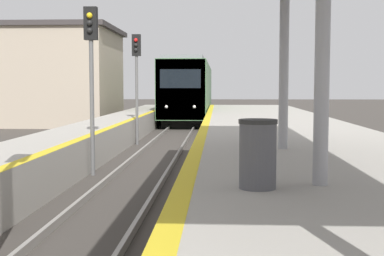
# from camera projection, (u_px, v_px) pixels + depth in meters

# --- Properties ---
(train) EXTENTS (2.86, 21.63, 4.29)m
(train) POSITION_uv_depth(u_px,v_px,m) (190.00, 90.00, 40.59)
(train) COLOR black
(train) RESTS_ON ground
(signal_mid) EXTENTS (0.36, 0.31, 4.66)m
(signal_mid) POSITION_uv_depth(u_px,v_px,m) (91.00, 59.00, 14.73)
(signal_mid) COLOR #595959
(signal_mid) RESTS_ON ground
(signal_far) EXTENTS (0.36, 0.31, 4.66)m
(signal_far) POSITION_uv_depth(u_px,v_px,m) (137.00, 68.00, 22.51)
(signal_far) COLOR #595959
(signal_far) RESTS_ON ground
(trash_bin) EXTENTS (0.55, 0.55, 0.98)m
(trash_bin) POSITION_uv_depth(u_px,v_px,m) (258.00, 154.00, 7.55)
(trash_bin) COLOR #4C4C51
(trash_bin) RESTS_ON platform_right
(station_building) EXTENTS (11.96, 8.16, 6.28)m
(station_building) POSITION_uv_depth(u_px,v_px,m) (26.00, 76.00, 34.86)
(station_building) COLOR tan
(station_building) RESTS_ON ground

